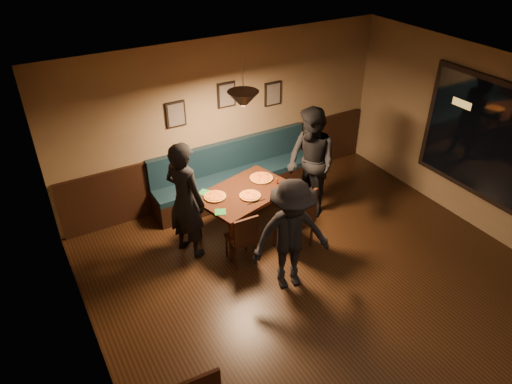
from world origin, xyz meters
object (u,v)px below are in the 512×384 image
(chair_near_left, at_px, (241,237))
(diner_front, at_px, (291,236))
(tabasco_bottle, at_px, (277,181))
(soda_glass, at_px, (289,187))
(booth_bench, at_px, (236,173))
(dining_table, at_px, (245,212))
(chair_near_right, at_px, (294,218))
(diner_right, at_px, (311,163))
(diner_left, at_px, (185,200))

(chair_near_left, bearing_deg, diner_front, -64.34)
(diner_front, height_order, tabasco_bottle, diner_front)
(soda_glass, bearing_deg, tabasco_bottle, 99.21)
(booth_bench, xyz_separation_m, tabasco_bottle, (0.19, -1.03, 0.33))
(dining_table, xyz_separation_m, tabasco_bottle, (0.55, -0.06, 0.44))
(tabasco_bottle, bearing_deg, diner_front, -114.56)
(chair_near_right, relative_size, diner_front, 0.63)
(booth_bench, height_order, chair_near_left, booth_bench)
(chair_near_left, xyz_separation_m, chair_near_right, (0.85, -0.11, 0.10))
(chair_near_left, xyz_separation_m, soda_glass, (0.98, 0.25, 0.41))
(chair_near_left, bearing_deg, diner_right, 21.01)
(chair_near_left, distance_m, diner_front, 0.94)
(chair_near_left, relative_size, tabasco_bottle, 7.14)
(booth_bench, xyz_separation_m, diner_right, (0.86, -1.00, 0.44))
(diner_right, bearing_deg, dining_table, -93.48)
(diner_left, height_order, tabasco_bottle, diner_left)
(booth_bench, height_order, soda_glass, booth_bench)
(tabasco_bottle, bearing_deg, chair_near_left, -150.75)
(soda_glass, bearing_deg, dining_table, 150.64)
(chair_near_right, height_order, soda_glass, chair_near_right)
(chair_near_right, xyz_separation_m, tabasco_bottle, (0.09, 0.63, 0.30))
(diner_front, relative_size, tabasco_bottle, 13.85)
(dining_table, bearing_deg, diner_front, -106.90)
(chair_near_left, bearing_deg, tabasco_bottle, 31.09)
(diner_left, distance_m, diner_right, 2.18)
(booth_bench, distance_m, diner_left, 1.69)
(chair_near_right, distance_m, diner_front, 0.89)
(chair_near_left, relative_size, diner_right, 0.46)
(booth_bench, height_order, diner_front, diner_front)
(dining_table, height_order, diner_left, diner_left)
(diner_right, bearing_deg, booth_bench, -141.44)
(booth_bench, bearing_deg, diner_front, -99.76)
(booth_bench, height_order, diner_right, diner_right)
(booth_bench, xyz_separation_m, diner_left, (-1.32, -0.97, 0.42))
(dining_table, xyz_separation_m, diner_left, (-0.97, 0.00, 0.54))
(booth_bench, bearing_deg, soda_glass, -79.76)
(booth_bench, relative_size, chair_near_left, 3.49)
(diner_right, relative_size, soda_glass, 13.49)
(diner_front, distance_m, tabasco_bottle, 1.43)
(diner_right, height_order, soda_glass, diner_right)
(diner_front, bearing_deg, tabasco_bottle, 78.99)
(chair_near_right, distance_m, tabasco_bottle, 0.70)
(diner_right, distance_m, diner_front, 1.84)
(diner_left, bearing_deg, chair_near_right, -140.13)
(diner_right, height_order, tabasco_bottle, diner_right)
(booth_bench, relative_size, tabasco_bottle, 24.91)
(chair_near_right, bearing_deg, diner_right, 27.35)
(soda_glass, bearing_deg, diner_left, 167.83)
(chair_near_left, distance_m, soda_glass, 1.09)
(tabasco_bottle, bearing_deg, diner_left, 177.51)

